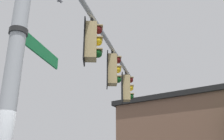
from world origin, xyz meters
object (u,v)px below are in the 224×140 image
bird_flying (59,1)px  traffic_light_mid_outer (127,88)px  traffic_light_mid_inner (113,70)px  street_name_sign (33,44)px  traffic_light_nearest_pole (92,41)px

bird_flying → traffic_light_mid_outer: bearing=127.2°
traffic_light_mid_inner → traffic_light_mid_outer: bearing=162.1°
traffic_light_mid_outer → street_name_sign: bearing=-18.0°
traffic_light_nearest_pole → street_name_sign: bearing=-18.3°
traffic_light_mid_inner → traffic_light_mid_outer: same height
traffic_light_mid_inner → bird_flying: size_ratio=4.38×
street_name_sign → bird_flying: bird_flying is taller
street_name_sign → traffic_light_nearest_pole: bearing=161.7°
traffic_light_nearest_pole → traffic_light_mid_inner: size_ratio=1.00×
traffic_light_mid_outer → bird_flying: bird_flying is taller
traffic_light_nearest_pole → traffic_light_mid_inner: bearing=162.1°
traffic_light_mid_inner → traffic_light_mid_outer: size_ratio=1.00×
traffic_light_mid_inner → street_name_sign: (4.57, -1.49, -1.37)m
bird_flying → traffic_light_mid_inner: bearing=89.1°
traffic_light_mid_outer → bird_flying: 4.30m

